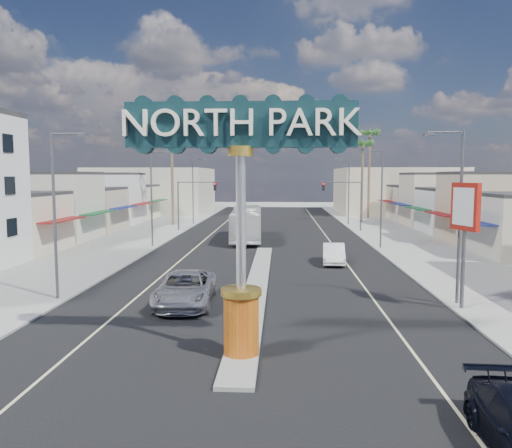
# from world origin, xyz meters

# --- Properties ---
(ground) EXTENTS (160.00, 160.00, 0.00)m
(ground) POSITION_xyz_m (0.00, 30.00, 0.00)
(ground) COLOR gray
(ground) RESTS_ON ground
(road) EXTENTS (20.00, 120.00, 0.01)m
(road) POSITION_xyz_m (0.00, 30.00, 0.01)
(road) COLOR black
(road) RESTS_ON ground
(median_island) EXTENTS (1.30, 30.00, 0.16)m
(median_island) POSITION_xyz_m (0.00, 14.00, 0.08)
(median_island) COLOR gray
(median_island) RESTS_ON ground
(sidewalk_left) EXTENTS (8.00, 120.00, 0.12)m
(sidewalk_left) POSITION_xyz_m (-14.00, 30.00, 0.06)
(sidewalk_left) COLOR gray
(sidewalk_left) RESTS_ON ground
(sidewalk_right) EXTENTS (8.00, 120.00, 0.12)m
(sidewalk_right) POSITION_xyz_m (14.00, 30.00, 0.06)
(sidewalk_right) COLOR gray
(sidewalk_right) RESTS_ON ground
(storefront_row_left) EXTENTS (12.00, 42.00, 6.00)m
(storefront_row_left) POSITION_xyz_m (-24.00, 43.00, 3.00)
(storefront_row_left) COLOR beige
(storefront_row_left) RESTS_ON ground
(storefront_row_right) EXTENTS (12.00, 42.00, 6.00)m
(storefront_row_right) POSITION_xyz_m (24.00, 43.00, 3.00)
(storefront_row_right) COLOR #B7B29E
(storefront_row_right) RESTS_ON ground
(backdrop_far_left) EXTENTS (20.00, 20.00, 8.00)m
(backdrop_far_left) POSITION_xyz_m (-22.00, 75.00, 4.00)
(backdrop_far_left) COLOR #B7B29E
(backdrop_far_left) RESTS_ON ground
(backdrop_far_right) EXTENTS (20.00, 20.00, 8.00)m
(backdrop_far_right) POSITION_xyz_m (22.00, 75.00, 4.00)
(backdrop_far_right) COLOR beige
(backdrop_far_right) RESTS_ON ground
(gateway_sign) EXTENTS (8.20, 1.50, 9.15)m
(gateway_sign) POSITION_xyz_m (0.00, 1.98, 5.93)
(gateway_sign) COLOR red
(gateway_sign) RESTS_ON median_island
(traffic_signal_left) EXTENTS (5.09, 0.45, 6.00)m
(traffic_signal_left) POSITION_xyz_m (-9.18, 43.99, 4.27)
(traffic_signal_left) COLOR #47474C
(traffic_signal_left) RESTS_ON ground
(traffic_signal_right) EXTENTS (5.09, 0.45, 6.00)m
(traffic_signal_right) POSITION_xyz_m (9.18, 43.99, 4.27)
(traffic_signal_right) COLOR #47474C
(traffic_signal_right) RESTS_ON ground
(streetlight_l_near) EXTENTS (2.03, 0.22, 9.00)m
(streetlight_l_near) POSITION_xyz_m (-10.43, 10.00, 5.07)
(streetlight_l_near) COLOR #47474C
(streetlight_l_near) RESTS_ON ground
(streetlight_l_mid) EXTENTS (2.03, 0.22, 9.00)m
(streetlight_l_mid) POSITION_xyz_m (-10.43, 30.00, 5.07)
(streetlight_l_mid) COLOR #47474C
(streetlight_l_mid) RESTS_ON ground
(streetlight_l_far) EXTENTS (2.03, 0.22, 9.00)m
(streetlight_l_far) POSITION_xyz_m (-10.43, 52.00, 5.07)
(streetlight_l_far) COLOR #47474C
(streetlight_l_far) RESTS_ON ground
(streetlight_r_near) EXTENTS (2.03, 0.22, 9.00)m
(streetlight_r_near) POSITION_xyz_m (10.43, 10.00, 5.07)
(streetlight_r_near) COLOR #47474C
(streetlight_r_near) RESTS_ON ground
(streetlight_r_mid) EXTENTS (2.03, 0.22, 9.00)m
(streetlight_r_mid) POSITION_xyz_m (10.43, 30.00, 5.07)
(streetlight_r_mid) COLOR #47474C
(streetlight_r_mid) RESTS_ON ground
(streetlight_r_far) EXTENTS (2.03, 0.22, 9.00)m
(streetlight_r_far) POSITION_xyz_m (10.43, 52.00, 5.07)
(streetlight_r_far) COLOR #47474C
(streetlight_r_far) RESTS_ON ground
(palm_left_far) EXTENTS (2.60, 2.60, 13.10)m
(palm_left_far) POSITION_xyz_m (-13.00, 50.00, 11.50)
(palm_left_far) COLOR brown
(palm_left_far) RESTS_ON ground
(palm_right_mid) EXTENTS (2.60, 2.60, 12.10)m
(palm_right_mid) POSITION_xyz_m (13.00, 56.00, 10.60)
(palm_right_mid) COLOR brown
(palm_right_mid) RESTS_ON ground
(palm_right_far) EXTENTS (2.60, 2.60, 14.10)m
(palm_right_far) POSITION_xyz_m (15.00, 62.00, 12.39)
(palm_right_far) COLOR brown
(palm_right_far) RESTS_ON ground
(suv_left) EXTENTS (3.10, 6.26, 1.71)m
(suv_left) POSITION_xyz_m (-3.51, 9.39, 0.85)
(suv_left) COLOR #A9A8AD
(suv_left) RESTS_ON ground
(car_parked_right) EXTENTS (1.98, 4.76, 1.53)m
(car_parked_right) POSITION_xyz_m (5.50, 22.08, 0.77)
(car_parked_right) COLOR white
(car_parked_right) RESTS_ON ground
(city_bus) EXTENTS (3.47, 12.71, 3.51)m
(city_bus) POSITION_xyz_m (-2.10, 35.61, 1.75)
(city_bus) COLOR silver
(city_bus) RESTS_ON ground
(bank_pylon_sign) EXTENTS (0.81, 1.94, 6.25)m
(bank_pylon_sign) POSITION_xyz_m (10.49, 9.05, 4.85)
(bank_pylon_sign) COLOR #47474C
(bank_pylon_sign) RESTS_ON sidewalk_right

